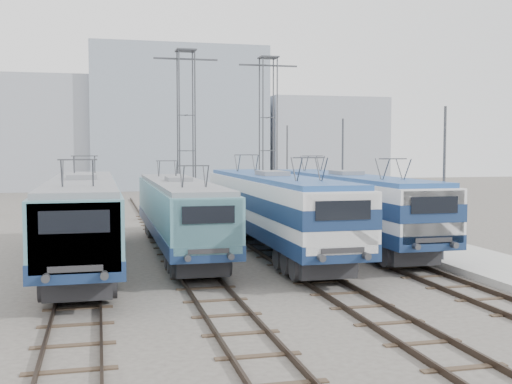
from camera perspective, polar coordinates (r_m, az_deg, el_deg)
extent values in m
plane|color=#514C47|center=(24.47, 0.78, -8.30)|extent=(160.00, 160.00, 0.00)
cube|color=#9E9E99|center=(35.48, 13.62, -4.35)|extent=(4.00, 70.00, 0.30)
cube|color=#14284D|center=(29.28, -15.13, -3.57)|extent=(2.98, 18.80, 0.63)
cube|color=teal|center=(29.14, -15.17, -1.13)|extent=(2.93, 18.80, 1.88)
cube|color=teal|center=(20.18, -15.77, -3.86)|extent=(2.69, 0.73, 2.13)
cube|color=slate|center=(29.07, -15.21, 0.92)|extent=(2.69, 18.05, 0.21)
cube|color=#262628|center=(23.22, -15.45, -7.48)|extent=(2.19, 3.76, 0.71)
cube|color=#262628|center=(35.59, -14.87, -3.53)|extent=(2.19, 3.76, 0.71)
cube|color=#14284D|center=(31.74, -6.87, -3.05)|extent=(2.78, 17.53, 0.58)
cube|color=teal|center=(31.62, -6.89, -0.95)|extent=(2.73, 17.53, 1.75)
cube|color=teal|center=(23.33, -4.39, -3.08)|extent=(2.51, 0.68, 1.99)
cube|color=slate|center=(31.55, -6.90, 0.82)|extent=(2.51, 16.83, 0.19)
cube|color=#262628|center=(26.11, -5.30, -6.16)|extent=(2.05, 3.51, 0.66)
cube|color=#262628|center=(37.59, -7.94, -3.10)|extent=(2.05, 3.51, 0.66)
cube|color=#14284D|center=(31.70, 1.44, -2.86)|extent=(2.99, 18.89, 0.63)
cube|color=silver|center=(31.58, 1.44, -0.59)|extent=(2.94, 18.89, 1.89)
cube|color=#14284D|center=(31.58, 1.44, -0.69)|extent=(2.98, 18.91, 0.73)
cube|color=silver|center=(23.00, 7.39, -2.78)|extent=(2.70, 0.73, 2.14)
cube|color=navy|center=(31.51, 1.44, 1.31)|extent=(2.70, 18.13, 0.21)
cube|color=#262628|center=(25.86, 5.12, -6.18)|extent=(2.20, 3.78, 0.71)
cube|color=#262628|center=(37.86, -1.07, -2.96)|extent=(2.20, 3.78, 0.71)
cube|color=#14284D|center=(34.59, 7.98, -2.38)|extent=(2.93, 18.52, 0.62)
cube|color=silver|center=(34.47, 8.00, -0.33)|extent=(2.88, 18.52, 1.85)
cube|color=#14284D|center=(34.48, 8.00, -0.42)|extent=(2.92, 18.54, 0.72)
cube|color=silver|center=(26.46, 15.16, -2.11)|extent=(2.65, 0.72, 2.10)
cube|color=navy|center=(34.41, 8.01, 1.37)|extent=(2.65, 17.78, 0.21)
cube|color=#262628|center=(29.09, 12.49, -5.15)|extent=(2.16, 3.70, 0.69)
cube|color=#262628|center=(40.43, 4.72, -2.54)|extent=(2.16, 3.70, 0.69)
cylinder|color=#3F4247|center=(44.94, -6.82, 4.93)|extent=(0.10, 0.10, 12.00)
cylinder|color=#3F4247|center=(45.09, -5.42, 4.94)|extent=(0.10, 0.10, 12.00)
cylinder|color=#3F4247|center=(46.03, -6.98, 4.90)|extent=(0.10, 0.10, 12.00)
cylinder|color=#3F4247|center=(46.17, -5.62, 4.91)|extent=(0.10, 0.10, 12.00)
cube|color=#3F4247|center=(45.97, -6.26, 11.66)|extent=(4.50, 0.12, 0.12)
cylinder|color=#3F4247|center=(48.12, 0.62, 4.89)|extent=(0.10, 0.10, 12.00)
cylinder|color=#3F4247|center=(48.40, 1.89, 4.88)|extent=(0.10, 0.10, 12.00)
cylinder|color=#3F4247|center=(49.18, 0.30, 4.87)|extent=(0.10, 0.10, 12.00)
cylinder|color=#3F4247|center=(49.46, 1.54, 4.86)|extent=(0.10, 0.10, 12.00)
cube|color=#3F4247|center=(49.18, 1.10, 11.18)|extent=(4.50, 0.12, 0.12)
cylinder|color=#3F4247|center=(29.14, 16.36, 0.45)|extent=(0.12, 0.12, 7.00)
cylinder|color=#3F4247|center=(39.96, 7.69, 1.47)|extent=(0.12, 0.12, 7.00)
cylinder|color=#3F4247|center=(51.30, 2.78, 2.03)|extent=(0.12, 0.12, 7.00)
cube|color=#959CA8|center=(85.54, -19.21, 4.91)|extent=(18.00, 12.00, 14.00)
cube|color=#8793A3|center=(85.82, -7.11, 6.43)|extent=(22.00, 14.00, 18.00)
cube|color=#959CA8|center=(90.29, 5.65, 4.41)|extent=(16.00, 12.00, 12.00)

